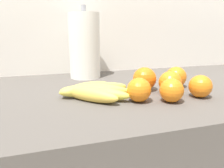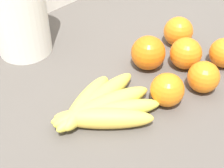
# 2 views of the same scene
# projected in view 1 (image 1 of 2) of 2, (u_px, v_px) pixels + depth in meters

# --- Properties ---
(wall_back) EXTENTS (2.17, 0.06, 1.30)m
(wall_back) POSITION_uv_depth(u_px,v_px,m) (129.00, 113.00, 1.19)
(wall_back) COLOR silver
(wall_back) RESTS_ON ground
(banana_bunch) EXTENTS (0.22, 0.18, 0.04)m
(banana_bunch) POSITION_uv_depth(u_px,v_px,m) (92.00, 91.00, 0.64)
(banana_bunch) COLOR #E7C24C
(banana_bunch) RESTS_ON counter
(orange_back_left) EXTENTS (0.08, 0.08, 0.08)m
(orange_back_left) POSITION_uv_depth(u_px,v_px,m) (145.00, 79.00, 0.71)
(orange_back_left) COLOR orange
(orange_back_left) RESTS_ON counter
(orange_center) EXTENTS (0.07, 0.07, 0.07)m
(orange_center) POSITION_uv_depth(u_px,v_px,m) (170.00, 83.00, 0.68)
(orange_center) COLOR orange
(orange_center) RESTS_ON counter
(orange_back_right) EXTENTS (0.07, 0.07, 0.07)m
(orange_back_right) POSITION_uv_depth(u_px,v_px,m) (139.00, 90.00, 0.60)
(orange_back_right) COLOR orange
(orange_back_right) RESTS_ON counter
(orange_far_right) EXTENTS (0.07, 0.07, 0.07)m
(orange_far_right) POSITION_uv_depth(u_px,v_px,m) (176.00, 77.00, 0.76)
(orange_far_right) COLOR orange
(orange_far_right) RESTS_ON counter
(orange_right) EXTENTS (0.07, 0.07, 0.07)m
(orange_right) POSITION_uv_depth(u_px,v_px,m) (172.00, 90.00, 0.60)
(orange_right) COLOR orange
(orange_right) RESTS_ON counter
(orange_front) EXTENTS (0.07, 0.07, 0.07)m
(orange_front) POSITION_uv_depth(u_px,v_px,m) (200.00, 86.00, 0.64)
(orange_front) COLOR orange
(orange_front) RESTS_ON counter
(paper_towel_roll) EXTENTS (0.13, 0.13, 0.30)m
(paper_towel_roll) POSITION_uv_depth(u_px,v_px,m) (85.00, 46.00, 0.89)
(paper_towel_roll) COLOR white
(paper_towel_roll) RESTS_ON counter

